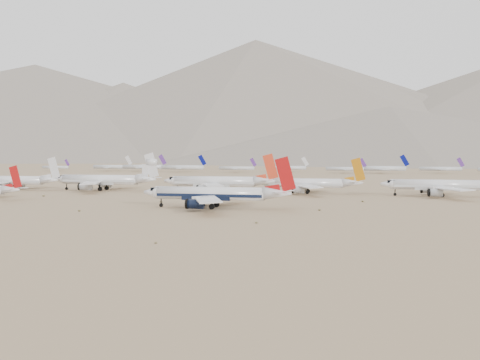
{
  "coord_description": "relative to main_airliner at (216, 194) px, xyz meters",
  "views": [
    {
      "loc": [
        30.29,
        -137.65,
        16.31
      ],
      "look_at": [
        -7.03,
        35.97,
        7.0
      ],
      "focal_mm": 35.0,
      "sensor_mm": 36.0,
      "label": 1
    }
  ],
  "objects": [
    {
      "name": "main_airliner",
      "position": [
        0.0,
        0.0,
        0.0
      ],
      "size": [
        45.66,
        44.6,
        16.11
      ],
      "color": "silver",
      "rests_on": "ground"
    },
    {
      "name": "mountain_range",
      "position": [
        77.25,
        1646.75,
        185.89
      ],
      "size": [
        7354.0,
        3024.0,
        470.0
      ],
      "color": "slate",
      "rests_on": "ground"
    },
    {
      "name": "desert_scrub",
      "position": [
        -19.84,
        -25.33,
        -4.15
      ],
      "size": [
        219.83,
        121.67,
        0.63
      ],
      "color": "brown",
      "rests_on": "ground"
    },
    {
      "name": "row2_gold_tail",
      "position": [
        24.36,
        62.77,
        -0.1
      ],
      "size": [
        43.47,
        42.52,
        15.48
      ],
      "color": "silver",
      "rests_on": "ground"
    },
    {
      "name": "row2_navy_widebody",
      "position": [
        77.05,
        58.99,
        0.08
      ],
      "size": [
        45.37,
        44.37,
        16.14
      ],
      "color": "silver",
      "rests_on": "ground"
    },
    {
      "name": "ground",
      "position": [
        7.07,
        -1.26,
        -4.43
      ],
      "size": [
        7000.0,
        7000.0,
        0.0
      ],
      "primitive_type": "plane",
      "color": "#8F7253",
      "rests_on": "ground"
    },
    {
      "name": "row2_orange_tail",
      "position": [
        -14.29,
        57.7,
        0.4
      ],
      "size": [
        48.3,
        47.25,
        17.23
      ],
      "color": "silver",
      "rests_on": "ground"
    },
    {
      "name": "row2_white_trijet",
      "position": [
        -69.36,
        60.13,
        0.69
      ],
      "size": [
        49.93,
        48.8,
        17.69
      ],
      "color": "silver",
      "rests_on": "ground"
    },
    {
      "name": "distant_storage_row",
      "position": [
        2.85,
        309.8,
        0.01
      ],
      "size": [
        579.54,
        58.45,
        15.32
      ],
      "color": "silver",
      "rests_on": "ground"
    },
    {
      "name": "row2_white_twin",
      "position": [
        -113.45,
        54.83,
        0.01
      ],
      "size": [
        44.14,
        43.19,
        15.77
      ],
      "color": "silver",
      "rests_on": "ground"
    }
  ]
}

